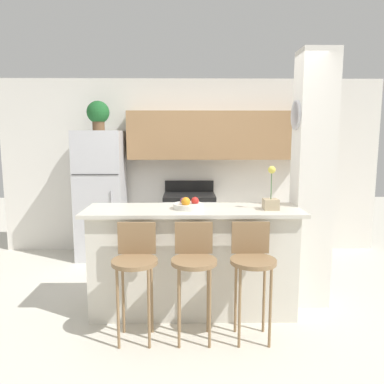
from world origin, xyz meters
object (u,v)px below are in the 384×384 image
object	(u,v)px
stove_range	(189,225)
potted_plant_on_fridge	(98,114)
bar_stool_mid	(194,263)
bar_stool_left	(135,263)
orchid_vase	(271,199)
bar_stool_right	(252,262)
refrigerator	(101,195)
fruit_bowl	(188,205)
trash_bin	(139,248)

from	to	relation	value
stove_range	potted_plant_on_fridge	distance (m)	2.00
bar_stool_mid	potted_plant_on_fridge	distance (m)	2.89
bar_stool_left	orchid_vase	size ratio (longest dim) A/B	2.42
bar_stool_mid	bar_stool_right	bearing A→B (deg)	0.00
potted_plant_on_fridge	stove_range	bearing A→B (deg)	0.18
bar_stool_mid	orchid_vase	bearing A→B (deg)	30.59
bar_stool_left	bar_stool_right	distance (m)	0.99
refrigerator	potted_plant_on_fridge	bearing A→B (deg)	118.70
refrigerator	bar_stool_left	xyz separation A→B (m)	(0.78, -2.21, -0.23)
refrigerator	stove_range	xyz separation A→B (m)	(1.25, 0.00, -0.44)
orchid_vase	fruit_bowl	bearing A→B (deg)	176.58
bar_stool_mid	fruit_bowl	bearing A→B (deg)	95.47
stove_range	bar_stool_mid	size ratio (longest dim) A/B	1.08
refrigerator	fruit_bowl	bearing A→B (deg)	-54.73
potted_plant_on_fridge	trash_bin	size ratio (longest dim) A/B	1.06
orchid_vase	fruit_bowl	size ratio (longest dim) A/B	1.42
refrigerator	bar_stool_left	size ratio (longest dim) A/B	1.81
refrigerator	potted_plant_on_fridge	world-z (taller)	potted_plant_on_fridge
stove_range	fruit_bowl	size ratio (longest dim) A/B	3.69
stove_range	bar_stool_right	world-z (taller)	stove_range
bar_stool_left	orchid_vase	distance (m)	1.38
bar_stool_left	fruit_bowl	size ratio (longest dim) A/B	3.43
bar_stool_left	trash_bin	bearing A→B (deg)	96.65
fruit_bowl	trash_bin	distance (m)	1.90
bar_stool_right	trash_bin	distance (m)	2.40
bar_stool_mid	bar_stool_right	xyz separation A→B (m)	(0.49, 0.00, 0.00)
stove_range	bar_stool_mid	world-z (taller)	stove_range
stove_range	bar_stool_left	bearing A→B (deg)	-101.95
bar_stool_right	orchid_vase	bearing A→B (deg)	61.15
fruit_bowl	orchid_vase	bearing A→B (deg)	-3.42
fruit_bowl	bar_stool_right	bearing A→B (deg)	-41.61
stove_range	potted_plant_on_fridge	size ratio (longest dim) A/B	2.65
bar_stool_mid	fruit_bowl	xyz separation A→B (m)	(-0.05, 0.48, 0.41)
orchid_vase	trash_bin	size ratio (longest dim) A/B	1.08
refrigerator	potted_plant_on_fridge	xyz separation A→B (m)	(-0.00, 0.00, 1.13)
bar_stool_left	orchid_vase	xyz separation A→B (m)	(1.23, 0.43, 0.47)
potted_plant_on_fridge	fruit_bowl	xyz separation A→B (m)	(1.23, -1.73, -0.95)
stove_range	bar_stool_right	size ratio (longest dim) A/B	1.08
bar_stool_mid	fruit_bowl	distance (m)	0.63
fruit_bowl	potted_plant_on_fridge	bearing A→B (deg)	125.27
stove_range	orchid_vase	size ratio (longest dim) A/B	2.60
refrigerator	fruit_bowl	size ratio (longest dim) A/B	6.21
orchid_vase	refrigerator	bearing A→B (deg)	138.38
stove_range	potted_plant_on_fridge	world-z (taller)	potted_plant_on_fridge
bar_stool_left	bar_stool_mid	xyz separation A→B (m)	(0.49, 0.00, 0.00)
refrigerator	bar_stool_left	bearing A→B (deg)	-70.61
potted_plant_on_fridge	orchid_vase	distance (m)	2.83
bar_stool_right	orchid_vase	distance (m)	0.68
refrigerator	potted_plant_on_fridge	distance (m)	1.13
bar_stool_right	fruit_bowl	size ratio (longest dim) A/B	3.43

